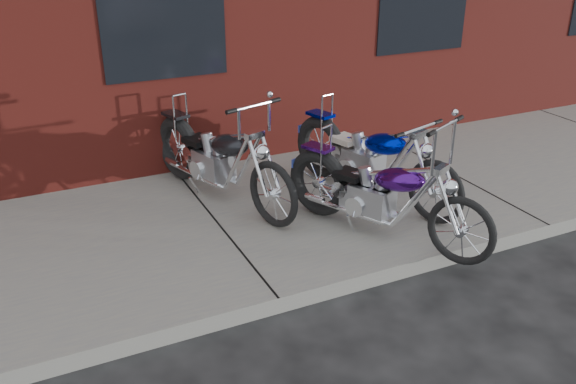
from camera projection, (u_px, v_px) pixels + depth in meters
ground at (279, 314)px, 5.01m from camera, size 120.00×120.00×0.00m
sidewalk at (218, 229)px, 6.21m from camera, size 22.00×3.00×0.15m
chopper_purple at (380, 197)px, 5.78m from camera, size 1.04×2.07×1.25m
chopper_blue at (369, 160)px, 6.61m from camera, size 0.84×2.26×1.01m
chopper_third at (218, 162)px, 6.54m from camera, size 0.88×2.29×1.20m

